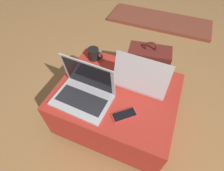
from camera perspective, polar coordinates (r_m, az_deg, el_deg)
The scene contains 8 objects.
ground_plane at distance 1.52m, azimuth 1.27°, elevation -10.68°, with size 14.00×14.00×0.00m, color #9E7042.
ottoman at distance 1.36m, azimuth 1.41°, elevation -6.64°, with size 0.83×0.66×0.39m.
laptop_near at distance 1.14m, azimuth -9.12°, elevation -1.95°, with size 0.38×0.27×0.26m.
laptop_far at distance 1.22m, azimuth 9.73°, elevation 2.40°, with size 0.37×0.27×0.26m.
cell_phone at distance 1.09m, azimuth 4.04°, elevation -9.54°, with size 0.16×0.15×0.01m.
backpack at distance 1.64m, azimuth 11.21°, elevation 5.56°, with size 0.37×0.27×0.50m.
coffee_mug at distance 1.41m, azimuth -5.92°, elevation 10.21°, with size 0.13×0.09×0.09m.
fireplace_hearth at distance 2.73m, azimuth 15.13°, elevation 19.76°, with size 1.40×0.50×0.04m.
Camera 1 is at (0.25, -0.70, 1.33)m, focal length 28.00 mm.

